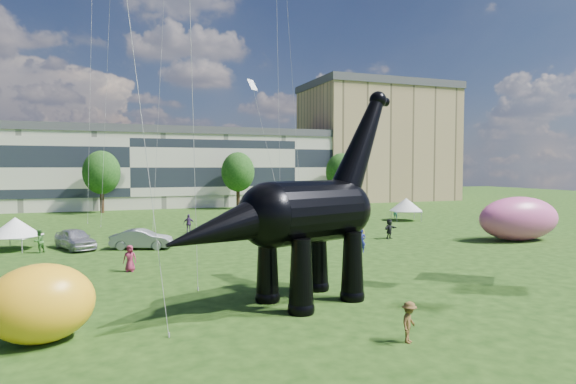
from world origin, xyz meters
name	(u,v)px	position (x,y,z in m)	size (l,w,h in m)	color
ground	(347,303)	(0.00, 0.00, 0.00)	(220.00, 220.00, 0.00)	#16330C
terrace_row	(129,171)	(-8.00, 62.00, 6.00)	(78.00, 11.00, 12.00)	beige
apartment_block	(377,145)	(40.00, 65.00, 11.00)	(28.00, 18.00, 22.00)	tan
tree_mid_left	(101,169)	(-12.00, 53.00, 6.29)	(5.20, 5.20, 9.44)	#382314
tree_mid_right	(238,169)	(8.00, 53.00, 6.29)	(5.20, 5.20, 9.44)	#382314
tree_far_right	(341,169)	(26.00, 53.00, 6.29)	(5.20, 5.20, 9.44)	#382314
dinosaur_sculpture	(301,216)	(-2.09, 0.75, 4.22)	(13.45, 6.51, 11.16)	black
car_silver	(75,239)	(-13.46, 21.15, 0.83)	(1.97, 4.89, 1.66)	silver
car_grey	(142,239)	(-8.45, 19.44, 0.79)	(1.67, 4.78, 1.58)	gray
car_white	(256,225)	(3.02, 26.13, 0.68)	(2.26, 4.91, 1.37)	silver
car_dark	(285,226)	(5.28, 23.45, 0.77)	(2.17, 5.33, 1.55)	#595960
gazebo_near	(298,211)	(7.77, 26.30, 1.91)	(4.66, 4.66, 2.71)	white
gazebo_far	(406,205)	(23.29, 29.65, 1.95)	(5.04, 5.04, 2.77)	silver
gazebo_left	(15,227)	(-17.89, 22.40, 1.83)	(4.92, 4.92, 2.61)	white
inflatable_pink	(519,219)	(23.51, 12.41, 1.97)	(7.88, 3.94, 3.94)	#DB5598
inflatable_yellow	(41,303)	(-13.19, -0.79, 1.49)	(3.86, 2.97, 2.97)	#FFB01A
visitors	(217,240)	(-3.02, 16.26, 0.87)	(48.79, 38.59, 1.86)	navy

